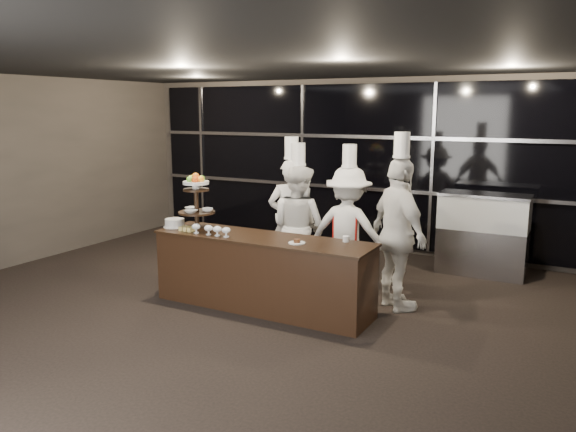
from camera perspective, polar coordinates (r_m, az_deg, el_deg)
The scene contains 14 objects.
room at distance 5.65m, azimuth -10.33°, elevation 0.71°, with size 10.00×10.00×10.00m.
window_wall at distance 9.95m, azimuth 7.74°, elevation 5.13°, with size 8.60×0.10×2.80m.
buffet_counter at distance 7.06m, azimuth -2.60°, elevation -5.72°, with size 2.84×0.74×0.92m.
display_stand at distance 7.42m, azimuth -9.30°, elevation 1.88°, with size 0.48×0.48×0.74m.
compotes at distance 7.07m, azimuth -7.75°, elevation -1.29°, with size 0.57×0.11×0.12m.
layer_cake at distance 7.66m, azimuth -11.44°, elevation -0.70°, with size 0.30×0.30×0.11m.
pastry_squares at distance 7.38m, azimuth -10.18°, elevation -1.28°, with size 0.20×0.13×0.05m.
small_plate at distance 6.60m, azimuth 0.91°, elevation -2.67°, with size 0.20×0.20×0.05m.
chef_cup at distance 6.71m, azimuth 5.92°, elevation -2.33°, with size 0.08×0.08×0.07m, color white.
display_case at distance 8.92m, azimuth 19.19°, elevation -1.35°, with size 1.30×0.57×1.24m.
chef_a at distance 7.92m, azimuth 0.35°, elevation -0.45°, with size 0.77×0.65×2.10m.
chef_b at distance 7.82m, azimuth 1.03°, elevation -0.98°, with size 0.94×0.79×2.02m.
chef_c at distance 7.60m, azimuth 6.12°, elevation -1.42°, with size 1.14×0.68×2.02m.
chef_d at distance 7.02m, azimuth 11.16°, elevation -1.78°, with size 1.14×1.09×2.21m.
Camera 1 is at (3.50, -4.33, 2.48)m, focal length 35.00 mm.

